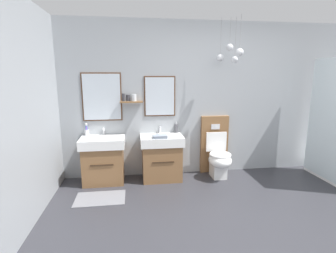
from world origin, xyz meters
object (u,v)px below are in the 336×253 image
at_px(vanity_sink_left, 104,159).
at_px(toothbrush_cup, 87,132).
at_px(vanity_sink_right, 162,156).
at_px(soap_dispenser, 176,128).
at_px(toilet, 217,154).
at_px(folded_hand_towel, 160,137).

bearing_deg(vanity_sink_left, toothbrush_cup, 146.28).
xyz_separation_m(vanity_sink_right, soap_dispenser, (0.27, 0.18, 0.43)).
bearing_deg(toothbrush_cup, toilet, -4.31).
relative_size(vanity_sink_right, folded_hand_towel, 3.32).
distance_m(vanity_sink_left, soap_dispenser, 1.28).
xyz_separation_m(vanity_sink_right, folded_hand_towel, (-0.04, -0.15, 0.37)).
xyz_separation_m(toilet, folded_hand_towel, (-0.99, -0.17, 0.38)).
bearing_deg(folded_hand_towel, toilet, 9.56).
height_order(toothbrush_cup, soap_dispenser, toothbrush_cup).
bearing_deg(folded_hand_towel, vanity_sink_left, 170.21).
xyz_separation_m(toothbrush_cup, soap_dispenser, (1.46, 0.01, 0.02)).
bearing_deg(vanity_sink_right, toothbrush_cup, 171.66).
bearing_deg(toothbrush_cup, folded_hand_towel, -15.90).
xyz_separation_m(soap_dispenser, folded_hand_towel, (-0.31, -0.34, -0.06)).
height_order(toilet, folded_hand_towel, toilet).
height_order(vanity_sink_left, folded_hand_towel, folded_hand_towel).
bearing_deg(soap_dispenser, folded_hand_towel, -132.65).
bearing_deg(folded_hand_towel, vanity_sink_right, 75.34).
bearing_deg(vanity_sink_right, soap_dispenser, 34.25).
relative_size(toilet, folded_hand_towel, 4.55).
relative_size(toothbrush_cup, soap_dispenser, 1.11).
distance_m(vanity_sink_right, soap_dispenser, 0.54).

